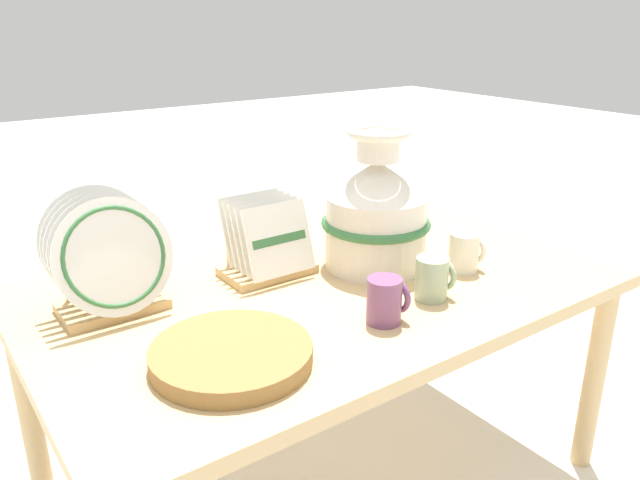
% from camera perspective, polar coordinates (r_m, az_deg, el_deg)
% --- Properties ---
extents(ground_plane, '(14.00, 14.00, 0.00)m').
position_cam_1_polar(ground_plane, '(1.88, 0.00, -20.65)').
color(ground_plane, silver).
extents(display_table, '(1.40, 0.89, 0.60)m').
position_cam_1_polar(display_table, '(1.58, 0.00, -5.76)').
color(display_table, tan).
rests_on(display_table, ground_plane).
extents(ceramic_vase, '(0.28, 0.28, 0.37)m').
position_cam_1_polar(ceramic_vase, '(1.61, 5.20, 2.67)').
color(ceramic_vase, silver).
rests_on(ceramic_vase, display_table).
extents(dish_rack_round_plates, '(0.25, 0.20, 0.27)m').
position_cam_1_polar(dish_rack_round_plates, '(1.44, -18.78, -1.89)').
color(dish_rack_round_plates, tan).
rests_on(dish_rack_round_plates, display_table).
extents(dish_rack_square_plates, '(0.23, 0.18, 0.20)m').
position_cam_1_polar(dish_rack_square_plates, '(1.58, -4.90, -0.68)').
color(dish_rack_square_plates, tan).
rests_on(dish_rack_square_plates, display_table).
extents(wicker_charger_stack, '(0.31, 0.31, 0.04)m').
position_cam_1_polar(wicker_charger_stack, '(1.22, -8.10, -10.34)').
color(wicker_charger_stack, olive).
rests_on(wicker_charger_stack, display_table).
extents(mug_plum_glaze, '(0.08, 0.08, 0.10)m').
position_cam_1_polar(mug_plum_glaze, '(1.35, 6.03, -5.46)').
color(mug_plum_glaze, '#7A4770').
rests_on(mug_plum_glaze, display_table).
extents(mug_cream_glaze, '(0.08, 0.08, 0.10)m').
position_cam_1_polar(mug_cream_glaze, '(1.65, 13.11, -1.04)').
color(mug_cream_glaze, silver).
rests_on(mug_cream_glaze, display_table).
extents(mug_sage_glaze, '(0.08, 0.08, 0.10)m').
position_cam_1_polar(mug_sage_glaze, '(1.47, 10.30, -3.43)').
color(mug_sage_glaze, '#9EB28E').
rests_on(mug_sage_glaze, display_table).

